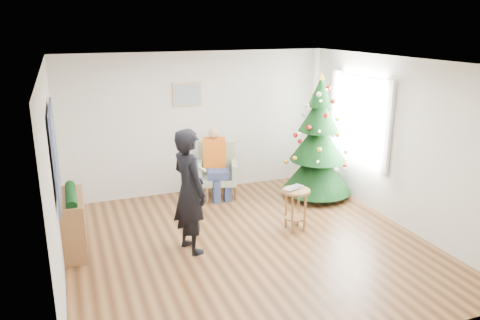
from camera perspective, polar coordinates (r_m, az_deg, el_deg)
name	(u,v)px	position (r m, az deg, el deg)	size (l,w,h in m)	color
floor	(248,244)	(6.88, 1.02, -10.25)	(5.00, 5.00, 0.00)	brown
ceiling	(249,62)	(6.16, 1.14, 11.89)	(5.00, 5.00, 0.00)	white
wall_back	(198,123)	(8.70, -5.09, 4.51)	(5.00, 5.00, 0.00)	silver
wall_front	(353,232)	(4.33, 13.65, -8.48)	(5.00, 5.00, 0.00)	silver
wall_left	(53,179)	(5.98, -21.78, -2.19)	(5.00, 5.00, 0.00)	silver
wall_right	(398,142)	(7.66, 18.71, 2.06)	(5.00, 5.00, 0.00)	silver
window_panel	(360,118)	(8.37, 14.38, 4.99)	(0.04, 1.30, 1.40)	white
curtains	(358,118)	(8.36, 14.21, 4.98)	(0.05, 1.75, 1.50)	white
christmas_tree	(318,142)	(8.48, 9.51, 2.12)	(1.26, 1.26, 2.28)	#3F2816
stool	(295,209)	(7.27, 6.77, -5.97)	(0.43, 0.43, 0.65)	brown
laptop	(296,189)	(7.15, 6.86, -3.51)	(0.36, 0.23, 0.03)	silver
armchair	(217,177)	(8.60, -2.83, -2.09)	(0.85, 0.83, 0.98)	#90A283
seated_person	(217,162)	(8.46, -2.88, -0.29)	(0.49, 0.64, 1.29)	navy
standing_man	(189,191)	(6.42, -6.19, -3.80)	(0.64, 0.42, 1.76)	black
game_controller	(203,170)	(6.35, -4.56, -1.21)	(0.04, 0.13, 0.04)	white
console	(74,223)	(6.96, -19.58, -7.31)	(0.30, 1.00, 0.80)	brown
garland	(71,195)	(6.81, -19.92, -4.06)	(0.14, 0.14, 0.90)	black
tapestry	(55,152)	(6.19, -21.65, 0.87)	(0.03, 1.50, 1.15)	black
framed_picture	(187,94)	(8.52, -6.42, 7.98)	(0.52, 0.05, 0.42)	tan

